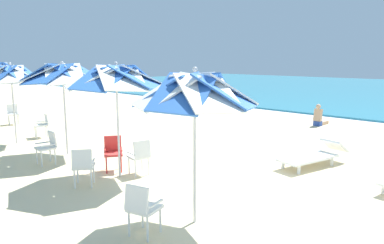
% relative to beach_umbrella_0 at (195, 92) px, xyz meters
% --- Properties ---
extents(ground_plane, '(80.00, 80.00, 0.00)m').
position_rel_beach_umbrella_0_xyz_m(ground_plane, '(0.43, 2.50, -2.23)').
color(ground_plane, beige).
extents(beach_umbrella_0, '(2.08, 2.08, 2.64)m').
position_rel_beach_umbrella_0_xyz_m(beach_umbrella_0, '(0.00, 0.00, 0.00)').
color(beach_umbrella_0, silver).
rests_on(beach_umbrella_0, ground).
extents(plastic_chair_0, '(0.54, 0.57, 0.87)m').
position_rel_beach_umbrella_0_xyz_m(plastic_chair_0, '(-0.24, -0.94, -1.74)').
color(plastic_chair_0, white).
rests_on(plastic_chair_0, ground).
extents(beach_umbrella_1, '(2.39, 2.39, 2.70)m').
position_rel_beach_umbrella_0_xyz_m(beach_umbrella_1, '(-2.98, 0.51, 0.10)').
color(beach_umbrella_1, silver).
rests_on(beach_umbrella_1, ground).
extents(plastic_chair_1, '(0.54, 0.52, 0.87)m').
position_rel_beach_umbrella_0_xyz_m(plastic_chair_1, '(-2.71, 0.92, -1.74)').
color(plastic_chair_1, white).
rests_on(plastic_chair_1, ground).
extents(plastic_chair_2, '(0.62, 0.61, 0.87)m').
position_rel_beach_umbrella_0_xyz_m(plastic_chair_2, '(-3.49, 0.68, -1.74)').
color(plastic_chair_2, red).
rests_on(plastic_chair_2, ground).
extents(plastic_chair_3, '(0.63, 0.63, 0.87)m').
position_rel_beach_umbrella_0_xyz_m(plastic_chair_3, '(-2.94, -0.44, -1.74)').
color(plastic_chair_3, white).
rests_on(plastic_chair_3, ground).
extents(beach_umbrella_2, '(2.48, 2.48, 2.70)m').
position_rel_beach_umbrella_0_xyz_m(beach_umbrella_2, '(-5.76, 0.59, 0.10)').
color(beach_umbrella_2, silver).
rests_on(beach_umbrella_2, ground).
extents(plastic_chair_4, '(0.47, 0.50, 0.87)m').
position_rel_beach_umbrella_0_xyz_m(plastic_chair_4, '(-5.21, -0.21, -1.74)').
color(plastic_chair_4, white).
rests_on(plastic_chair_4, ground).
extents(beach_umbrella_3, '(2.03, 2.03, 2.66)m').
position_rel_beach_umbrella_0_xyz_m(beach_umbrella_3, '(-8.32, 0.08, 0.03)').
color(beach_umbrella_3, silver).
rests_on(beach_umbrella_3, ground).
extents(plastic_chair_5, '(0.54, 0.56, 0.87)m').
position_rel_beach_umbrella_0_xyz_m(plastic_chair_5, '(-8.61, 1.11, -1.74)').
color(plastic_chair_5, white).
rests_on(plastic_chair_5, ground).
extents(plastic_chair_6, '(0.56, 0.53, 0.87)m').
position_rel_beach_umbrella_0_xyz_m(plastic_chair_6, '(-12.11, 1.33, -1.74)').
color(plastic_chair_6, white).
rests_on(plastic_chair_6, ground).
extents(sun_lounger_1, '(1.08, 2.23, 0.62)m').
position_rel_beach_umbrella_0_xyz_m(sun_lounger_1, '(-0.07, 4.54, -1.95)').
color(sun_lounger_1, white).
rests_on(sun_lounger_1, ground).
extents(beachgoer_seated, '(0.30, 0.93, 0.92)m').
position_rel_beach_umbrella_0_xyz_m(beachgoer_seated, '(-2.61, 10.27, -1.94)').
color(beachgoer_seated, '#2D4CA5').
rests_on(beachgoer_seated, ground).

